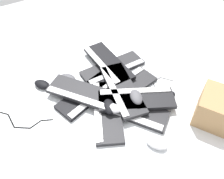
% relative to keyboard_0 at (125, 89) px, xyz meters
% --- Properties ---
extents(ground_plane, '(3.20, 3.20, 0.00)m').
position_rel_keyboard_0_xyz_m(ground_plane, '(-0.05, -0.04, -0.01)').
color(ground_plane, silver).
extents(keyboard_0, '(0.46, 0.21, 0.03)m').
position_rel_keyboard_0_xyz_m(keyboard_0, '(0.00, 0.00, 0.00)').
color(keyboard_0, '#232326').
rests_on(keyboard_0, ground).
extents(keyboard_1, '(0.44, 0.16, 0.03)m').
position_rel_keyboard_0_xyz_m(keyboard_1, '(0.05, 0.20, 0.00)').
color(keyboard_1, '#232326').
rests_on(keyboard_1, ground).
extents(keyboard_2, '(0.46, 0.26, 0.03)m').
position_rel_keyboard_0_xyz_m(keyboard_2, '(-0.20, 0.09, 0.00)').
color(keyboard_2, black).
rests_on(keyboard_2, ground).
extents(keyboard_3, '(0.34, 0.46, 0.03)m').
position_rel_keyboard_0_xyz_m(keyboard_3, '(-0.18, -0.08, 0.00)').
color(keyboard_3, '#232326').
rests_on(keyboard_3, ground).
extents(keyboard_4, '(0.36, 0.45, 0.03)m').
position_rel_keyboard_0_xyz_m(keyboard_4, '(-0.07, -0.15, 0.00)').
color(keyboard_4, '#232326').
rests_on(keyboard_4, ground).
extents(keyboard_5, '(0.16, 0.44, 0.03)m').
position_rel_keyboard_0_xyz_m(keyboard_5, '(0.03, 0.24, 0.03)').
color(keyboard_5, black).
rests_on(keyboard_5, keyboard_1).
extents(keyboard_6, '(0.46, 0.35, 0.03)m').
position_rel_keyboard_0_xyz_m(keyboard_6, '(-0.01, -0.12, 0.03)').
color(keyboard_6, black).
rests_on(keyboard_6, keyboard_4).
extents(keyboard_7, '(0.37, 0.45, 0.03)m').
position_rel_keyboard_0_xyz_m(keyboard_7, '(-0.24, 0.09, 0.03)').
color(keyboard_7, '#232326').
rests_on(keyboard_7, keyboard_2).
extents(keyboard_8, '(0.25, 0.46, 0.03)m').
position_rel_keyboard_0_xyz_m(keyboard_8, '(-0.03, -0.01, 0.03)').
color(keyboard_8, '#232326').
rests_on(keyboard_8, keyboard_0).
extents(mouse_0, '(0.10, 0.13, 0.04)m').
position_rel_keyboard_0_xyz_m(mouse_0, '(-0.17, -0.09, 0.04)').
color(mouse_0, black).
rests_on(mouse_0, keyboard_3).
extents(mouse_1, '(0.11, 0.13, 0.04)m').
position_rel_keyboard_0_xyz_m(mouse_1, '(-0.42, 0.32, 0.01)').
color(mouse_1, black).
rests_on(mouse_1, ground).
extents(mouse_2, '(0.12, 0.13, 0.04)m').
position_rel_keyboard_0_xyz_m(mouse_2, '(-0.17, -0.10, 0.04)').
color(mouse_2, '#B7B7BC').
rests_on(mouse_2, keyboard_3).
extents(mouse_3, '(0.10, 0.13, 0.04)m').
position_rel_keyboard_0_xyz_m(mouse_3, '(-0.02, -0.13, 0.07)').
color(mouse_3, '#4C4C51').
rests_on(mouse_3, keyboard_6).
extents(mouse_4, '(0.11, 0.13, 0.04)m').
position_rel_keyboard_0_xyz_m(mouse_4, '(-0.25, 0.28, 0.01)').
color(mouse_4, '#4C4C51').
rests_on(mouse_4, ground).
extents(mouse_5, '(0.11, 0.13, 0.04)m').
position_rel_keyboard_0_xyz_m(mouse_5, '(-0.09, -0.40, 0.01)').
color(mouse_5, silver).
rests_on(mouse_5, ground).
extents(mouse_6, '(0.12, 0.09, 0.04)m').
position_rel_keyboard_0_xyz_m(mouse_6, '(0.18, -0.19, 0.01)').
color(mouse_6, black).
rests_on(mouse_6, ground).
extents(cable_0, '(0.36, 0.28, 0.01)m').
position_rel_keyboard_0_xyz_m(cable_0, '(0.12, -0.13, -0.01)').
color(cable_0, '#59595B').
rests_on(cable_0, ground).
extents(cable_1, '(0.30, 0.41, 0.01)m').
position_rel_keyboard_0_xyz_m(cable_1, '(-0.65, 0.20, -0.01)').
color(cable_1, black).
rests_on(cable_1, ground).
extents(cardboard_box, '(0.29, 0.29, 0.17)m').
position_rel_keyboard_0_xyz_m(cardboard_box, '(0.29, -0.45, 0.07)').
color(cardboard_box, '#9E774C').
rests_on(cardboard_box, ground).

